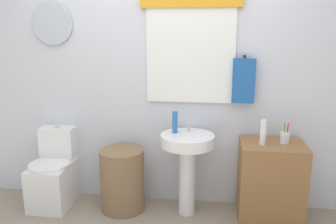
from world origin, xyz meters
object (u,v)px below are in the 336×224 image
(laundry_hamper, at_px, (122,180))
(toothbrush_cup, at_px, (285,137))
(pedestal_sink, at_px, (187,156))
(toilet, at_px, (55,175))
(wooden_cabinet, at_px, (270,182))
(soap_bottle, at_px, (175,122))
(lotion_bottle, at_px, (263,132))

(laundry_hamper, xyz_separation_m, toothbrush_cup, (1.46, 0.02, 0.48))
(pedestal_sink, bearing_deg, toothbrush_cup, 1.36)
(toilet, bearing_deg, wooden_cabinet, -0.87)
(laundry_hamper, bearing_deg, wooden_cabinet, 0.00)
(laundry_hamper, height_order, toothbrush_cup, toothbrush_cup)
(pedestal_sink, relative_size, toothbrush_cup, 4.14)
(toilet, xyz_separation_m, pedestal_sink, (1.30, -0.03, 0.28))
(soap_bottle, height_order, toothbrush_cup, soap_bottle)
(toilet, distance_m, toothbrush_cup, 2.20)
(pedestal_sink, bearing_deg, laundry_hamper, 180.00)
(wooden_cabinet, height_order, toothbrush_cup, toothbrush_cup)
(toilet, height_order, pedestal_sink, pedestal_sink)
(soap_bottle, bearing_deg, wooden_cabinet, -3.30)
(laundry_hamper, height_order, wooden_cabinet, wooden_cabinet)
(toilet, xyz_separation_m, laundry_hamper, (0.69, -0.03, 0.00))
(toothbrush_cup, bearing_deg, toilet, 179.70)
(toilet, xyz_separation_m, wooden_cabinet, (2.05, -0.03, 0.07))
(lotion_bottle, bearing_deg, laundry_hamper, 178.19)
(soap_bottle, distance_m, lotion_bottle, 0.78)
(laundry_hamper, distance_m, lotion_bottle, 1.37)
(wooden_cabinet, xyz_separation_m, soap_bottle, (-0.87, 0.05, 0.51))
(wooden_cabinet, distance_m, soap_bottle, 1.01)
(toilet, xyz_separation_m, toothbrush_cup, (2.15, -0.01, 0.48))
(toilet, height_order, toothbrush_cup, toothbrush_cup)
(toilet, distance_m, soap_bottle, 1.32)
(lotion_bottle, bearing_deg, soap_bottle, 173.34)
(toothbrush_cup, bearing_deg, wooden_cabinet, -168.37)
(laundry_hamper, height_order, pedestal_sink, pedestal_sink)
(laundry_hamper, xyz_separation_m, soap_bottle, (0.49, 0.05, 0.57))
(pedestal_sink, height_order, toothbrush_cup, toothbrush_cup)
(toilet, height_order, soap_bottle, soap_bottle)
(toilet, distance_m, laundry_hamper, 0.69)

